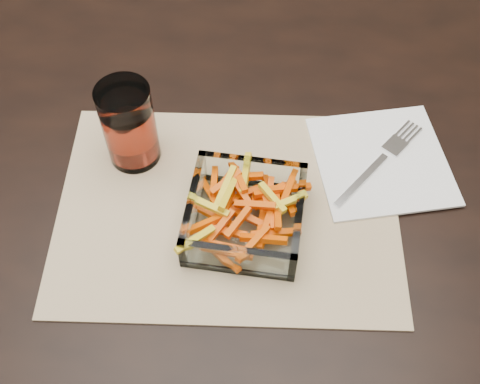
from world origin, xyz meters
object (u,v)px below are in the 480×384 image
glass_bowl (245,216)px  tumbler (129,127)px  fork (381,160)px  dining_table (217,196)px

glass_bowl → tumbler: 0.20m
glass_bowl → fork: bearing=33.1°
tumbler → fork: 0.35m
tumbler → fork: size_ratio=0.78×
dining_table → tumbler: bearing=179.4°
tumbler → glass_bowl: bearing=-32.8°
fork → tumbler: bearing=-140.3°
dining_table → tumbler: (-0.11, 0.00, 0.15)m
tumbler → fork: tumbler is taller
dining_table → glass_bowl: bearing=-64.0°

